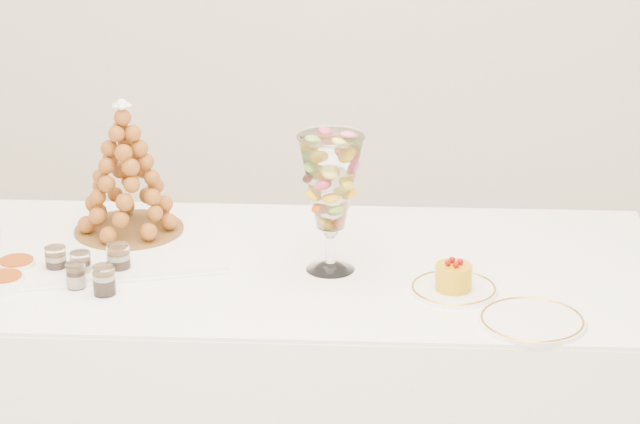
# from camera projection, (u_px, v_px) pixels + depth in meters

# --- Properties ---
(buffet_table) EXTENTS (2.15, 0.95, 0.80)m
(buffet_table) POSITION_uv_depth(u_px,v_px,m) (250.00, 402.00, 3.29)
(buffet_table) COLOR white
(buffet_table) RESTS_ON ground
(lace_tray) EXTENTS (0.66, 0.57, 0.02)m
(lace_tray) POSITION_uv_depth(u_px,v_px,m) (111.00, 247.00, 3.22)
(lace_tray) COLOR white
(lace_tray) RESTS_ON buffet_table
(macaron_vase) EXTENTS (0.16, 0.16, 0.35)m
(macaron_vase) POSITION_uv_depth(u_px,v_px,m) (331.00, 184.00, 3.03)
(macaron_vase) COLOR white
(macaron_vase) RESTS_ON buffet_table
(cake_plate) EXTENTS (0.21, 0.21, 0.01)m
(cake_plate) POSITION_uv_depth(u_px,v_px,m) (454.00, 289.00, 2.99)
(cake_plate) COLOR white
(cake_plate) RESTS_ON buffet_table
(spare_plate) EXTENTS (0.24, 0.24, 0.01)m
(spare_plate) POSITION_uv_depth(u_px,v_px,m) (532.00, 321.00, 2.83)
(spare_plate) COLOR white
(spare_plate) RESTS_ON buffet_table
(verrine_a) EXTENTS (0.06, 0.06, 0.07)m
(verrine_a) POSITION_uv_depth(u_px,v_px,m) (56.00, 261.00, 3.07)
(verrine_a) COLOR white
(verrine_a) RESTS_ON buffet_table
(verrine_b) EXTENTS (0.05, 0.05, 0.07)m
(verrine_b) POSITION_uv_depth(u_px,v_px,m) (81.00, 265.00, 3.05)
(verrine_b) COLOR white
(verrine_b) RESTS_ON buffet_table
(verrine_c) EXTENTS (0.07, 0.07, 0.08)m
(verrine_c) POSITION_uv_depth(u_px,v_px,m) (119.00, 260.00, 3.07)
(verrine_c) COLOR white
(verrine_c) RESTS_ON buffet_table
(verrine_d) EXTENTS (0.05, 0.05, 0.06)m
(verrine_d) POSITION_uv_depth(u_px,v_px,m) (76.00, 275.00, 3.00)
(verrine_d) COLOR white
(verrine_d) RESTS_ON buffet_table
(verrine_e) EXTENTS (0.05, 0.05, 0.07)m
(verrine_e) POSITION_uv_depth(u_px,v_px,m) (104.00, 280.00, 2.96)
(verrine_e) COLOR white
(verrine_e) RESTS_ON buffet_table
(ramekin_back) EXTENTS (0.10, 0.10, 0.03)m
(ramekin_back) POSITION_uv_depth(u_px,v_px,m) (17.00, 266.00, 3.09)
(ramekin_back) COLOR white
(ramekin_back) RESTS_ON buffet_table
(ramekin_front) EXTENTS (0.10, 0.10, 0.03)m
(ramekin_front) POSITION_uv_depth(u_px,v_px,m) (5.00, 282.00, 3.00)
(ramekin_front) COLOR white
(ramekin_front) RESTS_ON buffet_table
(croquembouche) EXTENTS (0.30, 0.30, 0.36)m
(croquembouche) POSITION_uv_depth(u_px,v_px,m) (126.00, 168.00, 3.24)
(croquembouche) COLOR brown
(croquembouche) RESTS_ON lace_tray
(mousse_cake) EXTENTS (0.09, 0.09, 0.08)m
(mousse_cake) POSITION_uv_depth(u_px,v_px,m) (453.00, 277.00, 2.97)
(mousse_cake) COLOR #C68E09
(mousse_cake) RESTS_ON cake_plate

